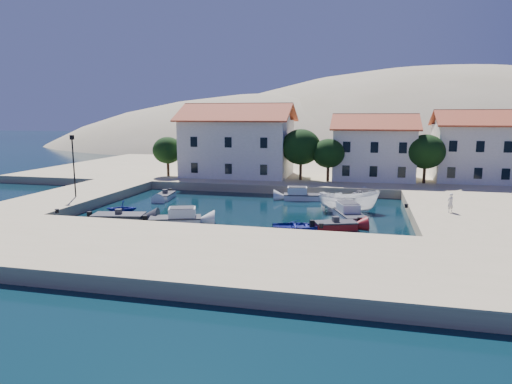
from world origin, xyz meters
TOP-DOWN VIEW (x-y plane):
  - ground at (0.00, 0.00)m, footprint 400.00×400.00m
  - quay_south at (0.00, -6.00)m, footprint 52.00×12.00m
  - quay_east at (20.50, 10.00)m, footprint 11.00×20.00m
  - quay_west at (-19.00, 10.00)m, footprint 8.00×20.00m
  - quay_north at (2.00, 38.00)m, footprint 80.00×36.00m
  - hills at (20.64, 123.62)m, footprint 254.00×176.00m
  - building_left at (-6.00, 28.00)m, footprint 14.70×9.45m
  - building_mid at (12.00, 29.00)m, footprint 10.50×8.40m
  - building_right at (24.00, 30.00)m, footprint 9.45×8.40m
  - trees at (4.51, 25.46)m, footprint 37.30×5.30m
  - lamppost at (-17.50, 8.00)m, footprint 0.35×0.25m
  - bollards at (2.80, 3.87)m, footprint 29.36×9.56m
  - motorboat_grey_sw at (-9.94, 3.24)m, footprint 4.75×2.82m
  - cabin_cruiser_south at (-4.62, 3.26)m, footprint 4.69×3.14m
  - rowboat_south at (5.92, 3.65)m, footprint 4.81×3.90m
  - motorboat_red_se at (8.80, 4.65)m, footprint 3.67×2.58m
  - cabin_cruiser_east at (9.82, 8.46)m, footprint 3.33×5.02m
  - boat_east at (9.59, 11.77)m, footprint 6.10×3.10m
  - motorboat_white_ne at (10.47, 18.45)m, footprint 2.33×3.80m
  - rowboat_west at (-11.13, 5.85)m, footprint 3.28×3.03m
  - motorboat_white_west at (-10.50, 14.09)m, footprint 2.01×3.67m
  - cabin_cruiser_north at (4.40, 17.05)m, footprint 4.26×2.30m
  - pedestrian at (18.15, 8.85)m, footprint 0.72×0.67m

SIDE VIEW (x-z plane):
  - hills at x=20.64m, z-range -72.90..26.10m
  - ground at x=0.00m, z-range 0.00..0.00m
  - rowboat_south at x=5.92m, z-range -0.44..0.44m
  - boat_east at x=9.59m, z-range -1.13..1.13m
  - rowboat_west at x=-11.13m, z-range -0.72..0.72m
  - motorboat_grey_sw at x=-9.94m, z-range -0.33..0.92m
  - motorboat_white_ne at x=10.47m, z-range -0.33..0.92m
  - motorboat_white_west at x=-10.50m, z-range -0.33..0.92m
  - motorboat_red_se at x=8.80m, z-range -0.33..0.92m
  - cabin_cruiser_east at x=9.82m, z-range -0.32..1.28m
  - cabin_cruiser_north at x=4.40m, z-range -0.32..1.28m
  - cabin_cruiser_south at x=-4.62m, z-range -0.32..1.28m
  - quay_south at x=0.00m, z-range 0.00..1.00m
  - quay_east at x=20.50m, z-range 0.00..1.00m
  - quay_west at x=-19.00m, z-range 0.00..1.00m
  - quay_north at x=2.00m, z-range 0.00..1.00m
  - bollards at x=2.80m, z-range 1.00..1.30m
  - pedestrian at x=18.15m, z-range 1.00..2.65m
  - lamppost at x=-17.50m, z-range 1.64..7.87m
  - trees at x=4.51m, z-range 1.61..8.06m
  - building_mid at x=12.00m, z-range 1.07..9.37m
  - building_right at x=24.00m, z-range 1.07..9.87m
  - building_left at x=-6.00m, z-range 1.09..10.79m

